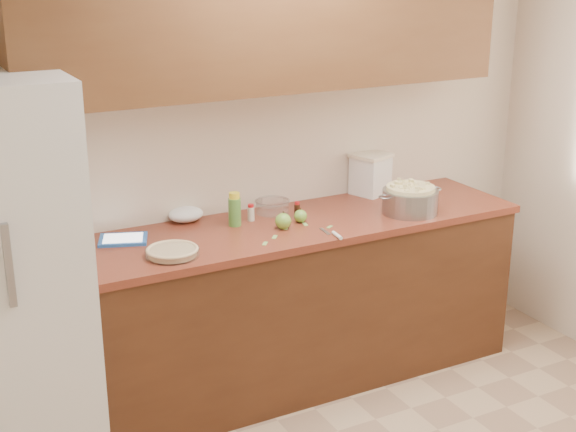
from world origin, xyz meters
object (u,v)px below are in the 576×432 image
flour_canister (370,174)px  tablet (123,239)px  pie (172,252)px  colander (410,200)px

flour_canister → tablet: bearing=-176.0°
pie → colander: (1.37, 0.01, 0.05)m
colander → flour_canister: 0.41m
tablet → pie: bearing=-44.8°
flour_canister → tablet: 1.53m
pie → flour_canister: flour_canister is taller
flour_canister → tablet: (-1.52, -0.11, -0.11)m
pie → colander: size_ratio=0.63×
flour_canister → pie: bearing=-163.2°
colander → tablet: colander is taller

